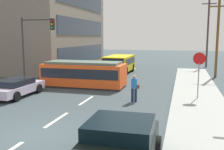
# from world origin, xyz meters

# --- Properties ---
(ground_plane) EXTENTS (120.00, 120.00, 0.00)m
(ground_plane) POSITION_xyz_m (0.00, 10.00, 0.00)
(ground_plane) COLOR #384549
(sidewalk_curb_right) EXTENTS (3.20, 36.00, 0.14)m
(sidewalk_curb_right) POSITION_xyz_m (6.80, 6.00, 0.07)
(sidewalk_curb_right) COLOR #999E98
(sidewalk_curb_right) RESTS_ON ground
(lane_stripe_1) EXTENTS (0.16, 2.40, 0.01)m
(lane_stripe_1) POSITION_xyz_m (0.00, 2.00, 0.01)
(lane_stripe_1) COLOR silver
(lane_stripe_1) RESTS_ON ground
(lane_stripe_2) EXTENTS (0.16, 2.40, 0.01)m
(lane_stripe_2) POSITION_xyz_m (0.00, 6.00, 0.01)
(lane_stripe_2) COLOR silver
(lane_stripe_2) RESTS_ON ground
(lane_stripe_3) EXTENTS (0.16, 2.40, 0.01)m
(lane_stripe_3) POSITION_xyz_m (0.00, 16.31, 0.01)
(lane_stripe_3) COLOR silver
(lane_stripe_3) RESTS_ON ground
(lane_stripe_4) EXTENTS (0.16, 2.40, 0.01)m
(lane_stripe_4) POSITION_xyz_m (0.00, 22.31, 0.01)
(lane_stripe_4) COLOR silver
(lane_stripe_4) RESTS_ON ground
(corner_building) EXTENTS (15.48, 16.56, 16.00)m
(corner_building) POSITION_xyz_m (-13.81, 21.33, 8.00)
(corner_building) COLOR slate
(corner_building) RESTS_ON ground
(streetcar_tram) EXTENTS (6.52, 2.55, 2.04)m
(streetcar_tram) POSITION_xyz_m (-1.82, 10.31, 1.06)
(streetcar_tram) COLOR #F7561F
(streetcar_tram) RESTS_ON ground
(city_bus) EXTENTS (2.62, 5.35, 1.90)m
(city_bus) POSITION_xyz_m (-0.98, 18.85, 1.08)
(city_bus) COLOR gold
(city_bus) RESTS_ON ground
(pedestrian_crossing) EXTENTS (0.49, 0.36, 1.67)m
(pedestrian_crossing) POSITION_xyz_m (2.97, 6.48, 0.94)
(pedestrian_crossing) COLOR #182340
(pedestrian_crossing) RESTS_ON ground
(parked_sedan_mid) EXTENTS (2.06, 4.38, 1.19)m
(parked_sedan_mid) POSITION_xyz_m (-4.99, 5.89, 0.62)
(parked_sedan_mid) COLOR #C0B1CC
(parked_sedan_mid) RESTS_ON ground
(parked_sedan_far) EXTENTS (2.08, 4.38, 1.19)m
(parked_sedan_far) POSITION_xyz_m (-5.01, 14.27, 0.62)
(parked_sedan_far) COLOR maroon
(parked_sedan_far) RESTS_ON ground
(stop_sign) EXTENTS (0.76, 0.07, 2.88)m
(stop_sign) POSITION_xyz_m (6.76, 7.97, 2.19)
(stop_sign) COLOR gray
(stop_sign) RESTS_ON sidewalk_curb_right
(traffic_light_mast) EXTENTS (2.80, 0.33, 5.45)m
(traffic_light_mast) POSITION_xyz_m (-5.23, 8.84, 3.79)
(traffic_light_mast) COLOR #333333
(traffic_light_mast) RESTS_ON ground
(utility_pole_mid) EXTENTS (1.80, 0.24, 7.45)m
(utility_pole_mid) POSITION_xyz_m (8.93, 18.28, 3.90)
(utility_pole_mid) COLOR brown
(utility_pole_mid) RESTS_ON ground
(utility_pole_far) EXTENTS (1.80, 0.24, 8.76)m
(utility_pole_far) POSITION_xyz_m (8.78, 27.35, 4.57)
(utility_pole_far) COLOR #50393A
(utility_pole_far) RESTS_ON ground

